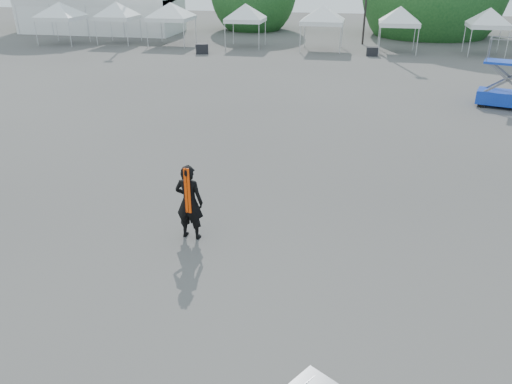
# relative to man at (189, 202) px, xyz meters

# --- Properties ---
(ground) EXTENTS (120.00, 120.00, 0.00)m
(ground) POSITION_rel_man_xyz_m (0.94, 1.73, -0.97)
(ground) COLOR #474442
(ground) RESTS_ON ground
(marquee) EXTENTS (15.00, 6.25, 4.23)m
(marquee) POSITION_rel_man_xyz_m (-21.06, 36.73, 1.00)
(marquee) COLOR white
(marquee) RESTS_ON ground
(tent_a) EXTENTS (4.56, 4.56, 3.88)m
(tent_a) POSITION_rel_man_xyz_m (-20.72, 29.03, 2.08)
(tent_a) COLOR silver
(tent_a) RESTS_ON ground
(tent_b) EXTENTS (4.14, 4.14, 3.88)m
(tent_b) POSITION_rel_man_xyz_m (-16.23, 30.15, 2.08)
(tent_b) COLOR silver
(tent_b) RESTS_ON ground
(tent_c) EXTENTS (4.68, 4.68, 3.88)m
(tent_c) POSITION_rel_man_xyz_m (-11.61, 30.40, 2.08)
(tent_c) COLOR silver
(tent_c) RESTS_ON ground
(tent_d) EXTENTS (4.14, 4.14, 3.88)m
(tent_d) POSITION_rel_man_xyz_m (-5.37, 30.46, 2.08)
(tent_d) COLOR silver
(tent_d) RESTS_ON ground
(tent_e) EXTENTS (4.53, 4.53, 3.88)m
(tent_e) POSITION_rel_man_xyz_m (0.77, 30.18, 2.08)
(tent_e) COLOR silver
(tent_e) RESTS_ON ground
(tent_f) EXTENTS (4.11, 4.11, 3.88)m
(tent_f) POSITION_rel_man_xyz_m (6.50, 30.18, 2.08)
(tent_f) COLOR silver
(tent_f) RESTS_ON ground
(tent_g) EXTENTS (3.85, 3.85, 3.88)m
(tent_g) POSITION_rel_man_xyz_m (12.76, 30.21, 2.08)
(tent_g) COLOR silver
(tent_g) RESTS_ON ground
(man) EXTENTS (0.75, 0.53, 1.94)m
(man) POSITION_rel_man_xyz_m (0.00, 0.00, 0.00)
(man) COLOR black
(man) RESTS_ON ground
(scissor_lift) EXTENTS (2.70, 1.88, 3.16)m
(scissor_lift) POSITION_rel_man_xyz_m (10.69, 14.74, 0.62)
(scissor_lift) COLOR #0B1D9B
(scissor_lift) RESTS_ON ground
(crate_west) EXTENTS (1.11, 0.97, 0.73)m
(crate_west) POSITION_rel_man_xyz_m (-7.88, 26.60, -0.61)
(crate_west) COLOR black
(crate_west) RESTS_ON ground
(crate_mid) EXTENTS (0.84, 0.67, 0.64)m
(crate_mid) POSITION_rel_man_xyz_m (4.68, 28.14, -0.65)
(crate_mid) COLOR black
(crate_mid) RESTS_ON ground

